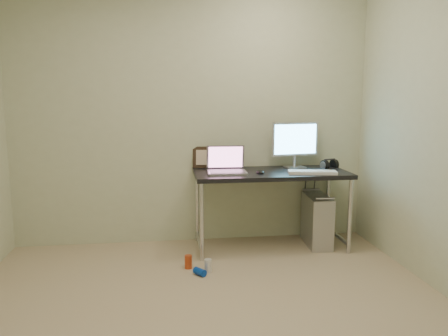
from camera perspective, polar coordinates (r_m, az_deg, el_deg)
floor at (r=2.97m, az=-1.51°, el=-20.06°), size 3.50×3.50×0.00m
wall_back at (r=4.33m, az=-4.11°, el=6.59°), size 3.50×0.02×2.50m
desk at (r=4.20m, az=6.13°, el=-1.58°), size 1.46×0.64×0.75m
tower_computer at (r=4.43m, az=12.03°, el=-6.68°), size 0.24×0.49×0.53m
cable_a at (r=4.62m, az=10.40°, el=-4.02°), size 0.01×0.16×0.69m
cable_b at (r=4.64m, az=11.53°, el=-4.27°), size 0.02×0.11×0.71m
can_red at (r=3.83m, az=-4.68°, el=-12.12°), size 0.08×0.08×0.11m
can_white at (r=3.74m, az=-2.12°, el=-12.63°), size 0.08×0.08×0.11m
can_blue at (r=3.69m, az=-3.17°, el=-13.39°), size 0.11×0.12×0.06m
laptop at (r=4.09m, az=0.31°, el=0.23°), size 0.37×0.31×0.25m
monitor at (r=4.40m, az=9.28°, el=3.48°), size 0.48×0.17×0.46m
keyboard at (r=4.11m, az=11.47°, el=-0.55°), size 0.46×0.23×0.03m
mouse_right at (r=4.20m, az=13.86°, el=-0.32°), size 0.10×0.14×0.04m
mouse_left at (r=4.06m, az=4.76°, el=-0.42°), size 0.08×0.12×0.04m
headphones at (r=4.49m, az=13.60°, el=0.43°), size 0.19×0.11×0.11m
picture_frame at (r=4.36m, az=-2.36°, el=1.42°), size 0.27×0.11×0.21m
webcam at (r=4.33m, az=0.42°, el=1.19°), size 0.05×0.04×0.12m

